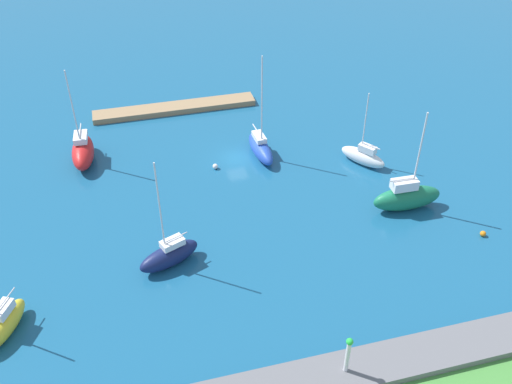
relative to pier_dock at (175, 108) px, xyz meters
The scene contains 12 objects.
water 15.48m from the pier_dock, 111.80° to the left, with size 160.00×160.00×0.00m, color #19567F.
pier_dock is the anchor object (origin of this frame).
breakwater 48.47m from the pier_dock, 96.81° to the left, with size 67.74×3.71×1.55m, color slate.
harbor_beacon 48.68m from the pier_dock, 97.79° to the left, with size 0.56×0.56×3.73m.
sailboat_navy_mid_basin 31.66m from the pier_dock, 81.01° to the left, with size 6.66×4.32×12.18m.
sailboat_green_center_basin 36.18m from the pier_dock, 126.50° to the left, with size 7.87×2.52×12.00m.
sailboat_white_far_south 28.38m from the pier_dock, 136.36° to the left, with size 4.90×5.89×9.53m.
sailboat_blue_off_beacon 17.05m from the pier_dock, 121.00° to the left, with size 2.49×7.36×13.55m.
sailboat_yellow_inner_mooring 41.13m from the pier_dock, 61.30° to the left, with size 4.17×5.96×8.78m.
sailboat_red_west_end 16.49m from the pier_dock, 38.91° to the left, with size 3.06×7.44×12.43m.
mooring_buoy_white 16.24m from the pier_dock, 99.41° to the left, with size 0.66×0.66×0.66m, color white.
mooring_buoy_orange 44.69m from the pier_dock, 127.61° to the left, with size 0.61×0.61×0.61m, color orange.
Camera 1 is at (12.66, 57.63, 38.75)m, focal length 39.20 mm.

